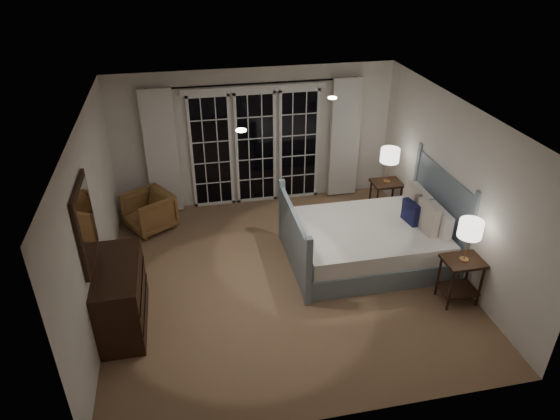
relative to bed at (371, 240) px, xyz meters
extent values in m
plane|color=#90654D|center=(-1.41, -0.21, -0.34)|extent=(5.00, 5.00, 0.00)
plane|color=silver|center=(-1.41, -0.21, 2.16)|extent=(5.00, 5.00, 0.00)
cube|color=silver|center=(-3.91, -0.21, 0.91)|extent=(0.02, 5.00, 2.50)
cube|color=silver|center=(1.09, -0.21, 0.91)|extent=(0.02, 5.00, 2.50)
cube|color=silver|center=(-1.41, 2.29, 0.91)|extent=(5.00, 0.02, 2.50)
cube|color=silver|center=(-1.41, -2.71, 0.91)|extent=(5.00, 0.02, 2.50)
cube|color=black|center=(-2.21, 2.26, 0.71)|extent=(0.66, 0.02, 2.02)
cube|color=black|center=(-1.41, 2.26, 0.71)|extent=(0.66, 0.02, 2.02)
cube|color=black|center=(-0.61, 2.26, 0.71)|extent=(0.66, 0.02, 2.02)
cube|color=white|center=(-1.41, 2.25, 1.81)|extent=(2.50, 0.04, 0.10)
cylinder|color=black|center=(-1.41, 2.19, 1.91)|extent=(3.50, 0.03, 0.03)
cube|color=silver|center=(-3.06, 2.17, 0.81)|extent=(0.55, 0.10, 2.25)
cube|color=silver|center=(0.24, 2.17, 0.81)|extent=(0.55, 0.10, 2.25)
cylinder|color=white|center=(-0.61, 0.39, 2.15)|extent=(0.12, 0.12, 0.01)
cylinder|color=white|center=(-2.01, -0.61, 2.15)|extent=(0.12, 0.12, 0.01)
cube|color=slate|center=(-0.06, 0.00, -0.18)|extent=(2.20, 1.72, 0.32)
cube|color=white|center=(-0.06, 0.00, 0.11)|extent=(2.14, 1.66, 0.27)
cube|color=slate|center=(1.10, 0.00, 0.35)|extent=(0.06, 1.72, 1.39)
cube|color=slate|center=(-1.22, 0.00, 0.14)|extent=(0.06, 1.72, 0.97)
cube|color=white|center=(0.90, -0.32, 0.43)|extent=(0.14, 0.60, 0.36)
cube|color=white|center=(0.90, 0.32, 0.43)|extent=(0.14, 0.60, 0.36)
cube|color=beige|center=(0.74, -0.28, 0.47)|extent=(0.16, 0.46, 0.45)
cube|color=beige|center=(0.74, 0.28, 0.47)|extent=(0.16, 0.46, 0.45)
cube|color=#16173E|center=(0.60, 0.00, 0.42)|extent=(0.15, 0.35, 0.34)
cube|color=#311F10|center=(0.82, -1.20, 0.31)|extent=(0.52, 0.42, 0.04)
cube|color=#311F10|center=(0.82, -1.20, -0.16)|extent=(0.48, 0.38, 0.03)
cylinder|color=#311F10|center=(0.60, -1.37, -0.02)|extent=(0.04, 0.04, 0.65)
cylinder|color=#311F10|center=(1.04, -1.37, -0.02)|extent=(0.04, 0.04, 0.65)
cylinder|color=#311F10|center=(0.60, -1.03, -0.02)|extent=(0.04, 0.04, 0.65)
cylinder|color=#311F10|center=(1.04, -1.03, -0.02)|extent=(0.04, 0.04, 0.65)
cube|color=#311F10|center=(0.73, 1.23, 0.30)|extent=(0.51, 0.41, 0.04)
cube|color=#311F10|center=(0.73, 1.23, -0.16)|extent=(0.47, 0.37, 0.03)
cylinder|color=#311F10|center=(0.51, 1.06, -0.03)|extent=(0.04, 0.04, 0.64)
cylinder|color=#311F10|center=(0.94, 1.06, -0.03)|extent=(0.04, 0.04, 0.64)
cylinder|color=#311F10|center=(0.51, 1.39, -0.03)|extent=(0.04, 0.04, 0.64)
cylinder|color=#311F10|center=(0.94, 1.39, -0.03)|extent=(0.04, 0.04, 0.64)
cylinder|color=tan|center=(0.82, -1.20, 0.34)|extent=(0.12, 0.12, 0.02)
cylinder|color=tan|center=(0.82, -1.20, 0.53)|extent=(0.02, 0.02, 0.35)
cylinder|color=white|center=(0.82, -1.20, 0.82)|extent=(0.31, 0.31, 0.23)
cylinder|color=tan|center=(0.73, 1.23, 0.33)|extent=(0.12, 0.12, 0.02)
cylinder|color=tan|center=(0.73, 1.23, 0.52)|extent=(0.02, 0.02, 0.37)
cylinder|color=white|center=(0.73, 1.23, 0.83)|extent=(0.32, 0.32, 0.24)
imported|color=brown|center=(-3.37, 1.62, -0.02)|extent=(0.98, 0.97, 0.66)
cube|color=#311F10|center=(-3.64, -0.77, 0.11)|extent=(0.53, 1.28, 0.91)
cube|color=black|center=(-3.37, -0.77, -0.05)|extent=(0.01, 1.26, 0.01)
cube|color=black|center=(-3.37, -0.77, 0.25)|extent=(0.01, 1.26, 0.01)
cube|color=#311F10|center=(-3.88, -0.77, 1.21)|extent=(0.04, 0.85, 1.00)
cube|color=white|center=(-3.86, -0.77, 1.21)|extent=(0.01, 0.73, 0.88)
camera|label=1|loc=(-2.67, -6.04, 4.17)|focal=32.00mm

